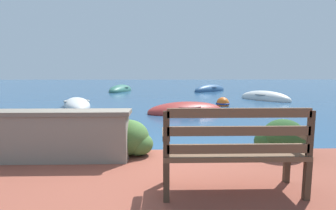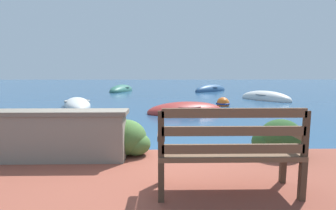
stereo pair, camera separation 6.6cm
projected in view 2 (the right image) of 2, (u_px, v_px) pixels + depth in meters
ground_plane at (136, 163)px, 4.28m from camera, size 80.00×80.00×0.00m
park_bench at (229, 149)px, 2.68m from camera, size 1.46×0.48×0.93m
stone_wall at (60, 135)px, 3.72m from camera, size 1.94×0.39×0.72m
hedge_clump_left at (125, 139)px, 3.99m from camera, size 0.80×0.57×0.54m
hedge_clump_centre at (280, 140)px, 3.97m from camera, size 0.81×0.58×0.55m
rowboat_nearest at (186, 111)px, 9.36m from camera, size 3.01×1.86×0.69m
rowboat_mid at (77, 105)px, 11.07m from camera, size 2.02×3.12×0.62m
rowboat_far at (265, 99)px, 13.42m from camera, size 2.42×2.95×0.82m
rowboat_outer at (211, 90)px, 19.12m from camera, size 3.05×2.91×0.86m
rowboat_distant at (121, 90)px, 19.08m from camera, size 1.87×3.40×0.84m
mooring_buoy at (223, 104)px, 11.21m from camera, size 0.60×0.60×0.54m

